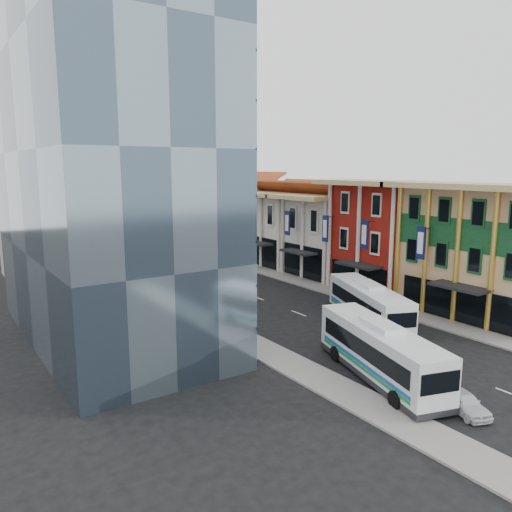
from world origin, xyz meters
TOP-DOWN VIEW (x-y plane):
  - ground at (0.00, 0.00)m, footprint 200.00×200.00m
  - sidewalk_right at (8.50, 22.00)m, footprint 3.00×90.00m
  - sidewalk_left at (-8.50, 22.00)m, footprint 3.00×90.00m
  - shophouse_tan at (14.00, 5.00)m, footprint 8.00×14.00m
  - shophouse_red at (14.00, 17.00)m, footprint 8.00×10.00m
  - shophouse_cream_near at (14.00, 26.50)m, footprint 8.00×9.00m
  - shophouse_cream_mid at (14.00, 35.50)m, footprint 8.00×9.00m
  - shophouse_cream_far at (14.00, 46.00)m, footprint 8.00×12.00m
  - office_tower at (-17.00, 19.00)m, footprint 12.00×26.00m
  - office_block_far at (-16.00, 42.00)m, footprint 10.00×18.00m
  - bus_left_near at (-5.06, 0.30)m, footprint 6.25×12.56m
  - bus_left_far at (-3.09, 30.72)m, footprint 5.21×12.41m
  - bus_right at (2.75, 8.68)m, footprint 7.23×12.31m
  - sedan_left at (-4.57, -5.61)m, footprint 2.62×3.94m

SIDE VIEW (x-z plane):
  - ground at x=0.00m, z-range 0.00..0.00m
  - sidewalk_right at x=8.50m, z-range 0.00..0.15m
  - sidewalk_left at x=-8.50m, z-range 0.00..0.15m
  - sedan_left at x=-4.57m, z-range 0.00..1.24m
  - bus_left_far at x=-3.09m, z-range 0.00..3.88m
  - bus_right at x=2.75m, z-range 0.00..3.89m
  - bus_left_near at x=-5.06m, z-range 0.00..3.93m
  - shophouse_cream_near at x=14.00m, z-range 0.00..10.00m
  - shophouse_cream_mid at x=14.00m, z-range 0.00..10.00m
  - shophouse_cream_far at x=14.00m, z-range 0.00..11.00m
  - shophouse_tan at x=14.00m, z-range 0.00..12.00m
  - shophouse_red at x=14.00m, z-range 0.00..12.00m
  - office_block_far at x=-16.00m, z-range 0.00..14.00m
  - office_tower at x=-17.00m, z-range 0.00..30.00m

